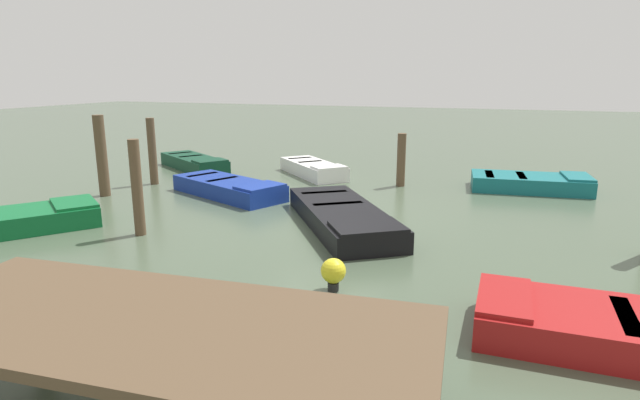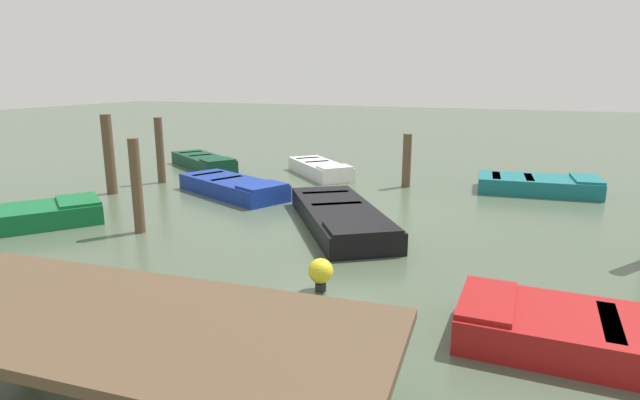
# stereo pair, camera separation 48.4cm
# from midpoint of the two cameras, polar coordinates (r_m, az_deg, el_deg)

# --- Properties ---
(ground_plane) EXTENTS (80.00, 80.00, 0.00)m
(ground_plane) POSITION_cam_midpoint_polar(r_m,az_deg,el_deg) (11.34, -1.22, -1.73)
(ground_plane) COLOR #475642
(dock_segment) EXTENTS (5.00, 2.29, 0.95)m
(dock_segment) POSITION_cam_midpoint_polar(r_m,az_deg,el_deg) (4.90, -20.55, -13.43)
(dock_segment) COLOR brown
(dock_segment) RESTS_ON ground_plane
(rowboat_red) EXTENTS (2.76, 1.37, 0.46)m
(rowboat_red) POSITION_cam_midpoint_polar(r_m,az_deg,el_deg) (6.71, 26.73, -12.40)
(rowboat_red) COLOR maroon
(rowboat_red) RESTS_ON ground_plane
(rowboat_blue) EXTENTS (3.49, 2.43, 0.46)m
(rowboat_blue) POSITION_cam_midpoint_polar(r_m,az_deg,el_deg) (13.40, -11.03, 1.37)
(rowboat_blue) COLOR navy
(rowboat_blue) RESTS_ON ground_plane
(rowboat_dark_green) EXTENTS (3.24, 2.61, 0.46)m
(rowboat_dark_green) POSITION_cam_midpoint_polar(r_m,az_deg,el_deg) (17.51, -14.46, 4.02)
(rowboat_dark_green) COLOR #0C3823
(rowboat_dark_green) RESTS_ON ground_plane
(rowboat_teal) EXTENTS (3.08, 1.71, 0.46)m
(rowboat_teal) POSITION_cam_midpoint_polar(r_m,az_deg,el_deg) (14.78, 21.31, 1.81)
(rowboat_teal) COLOR #14666B
(rowboat_teal) RESTS_ON ground_plane
(rowboat_black) EXTENTS (3.39, 4.09, 0.46)m
(rowboat_black) POSITION_cam_midpoint_polar(r_m,az_deg,el_deg) (10.49, 1.16, -1.78)
(rowboat_black) COLOR black
(rowboat_black) RESTS_ON ground_plane
(rowboat_white) EXTENTS (2.75, 2.72, 0.46)m
(rowboat_white) POSITION_cam_midpoint_polar(r_m,az_deg,el_deg) (15.86, -1.63, 3.49)
(rowboat_white) COLOR silver
(rowboat_white) RESTS_ON ground_plane
(mooring_piling_mid_right) EXTENTS (0.22, 0.22, 1.85)m
(mooring_piling_mid_right) POSITION_cam_midpoint_polar(r_m,az_deg,el_deg) (15.30, -18.86, 5.08)
(mooring_piling_mid_right) COLOR brown
(mooring_piling_mid_right) RESTS_ON ground_plane
(mooring_piling_near_left) EXTENTS (0.27, 0.27, 2.04)m
(mooring_piling_near_left) POSITION_cam_midpoint_polar(r_m,az_deg,el_deg) (14.23, -23.83, 4.45)
(mooring_piling_near_left) COLOR brown
(mooring_piling_near_left) RESTS_ON ground_plane
(mooring_piling_center) EXTENTS (0.24, 0.24, 1.46)m
(mooring_piling_center) POSITION_cam_midpoint_polar(r_m,az_deg,el_deg) (14.39, 7.98, 4.39)
(mooring_piling_center) COLOR brown
(mooring_piling_center) RESTS_ON ground_plane
(mooring_piling_far_left) EXTENTS (0.21, 0.21, 1.84)m
(mooring_piling_far_left) POSITION_cam_midpoint_polar(r_m,az_deg,el_deg) (10.45, -20.77, 1.25)
(mooring_piling_far_left) COLOR brown
(mooring_piling_far_left) RESTS_ON ground_plane
(marker_buoy) EXTENTS (0.36, 0.36, 0.48)m
(marker_buoy) POSITION_cam_midpoint_polar(r_m,az_deg,el_deg) (7.39, -0.42, -7.92)
(marker_buoy) COLOR #262626
(marker_buoy) RESTS_ON ground_plane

